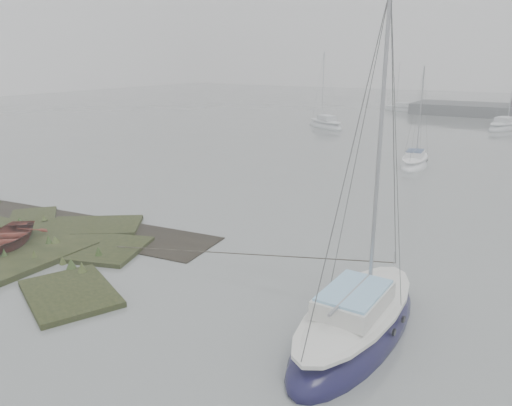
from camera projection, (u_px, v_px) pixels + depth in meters
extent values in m
plane|color=slate|center=(368.00, 149.00, 41.38)|extent=(160.00, 160.00, 0.00)
ellipsoid|color=#121033|center=(356.00, 331.00, 13.77)|extent=(2.51, 6.99, 1.68)
ellipsoid|color=silver|center=(357.00, 309.00, 13.58)|extent=(2.02, 6.09, 0.47)
cube|color=silver|center=(354.00, 300.00, 13.22)|extent=(1.56, 2.42, 0.49)
cube|color=#87B8DB|center=(354.00, 290.00, 13.14)|extent=(1.46, 2.22, 0.08)
cylinder|color=#939399|center=(379.00, 148.00, 13.08)|extent=(0.11, 0.11, 7.91)
cylinder|color=#939399|center=(351.00, 293.00, 12.98)|extent=(0.18, 2.77, 0.09)
ellipsoid|color=white|center=(414.00, 165.00, 35.09)|extent=(2.22, 5.35, 1.26)
ellipsoid|color=white|center=(415.00, 157.00, 34.95)|extent=(1.82, 4.65, 0.36)
cube|color=white|center=(415.00, 154.00, 34.67)|extent=(1.29, 1.89, 0.37)
cube|color=navy|center=(415.00, 151.00, 34.61)|extent=(1.20, 1.73, 0.06)
cylinder|color=#939399|center=(421.00, 110.00, 34.62)|extent=(0.08, 0.08, 5.95)
cylinder|color=#939399|center=(415.00, 151.00, 34.48)|extent=(0.28, 2.08, 0.07)
ellipsoid|color=silver|center=(325.00, 126.00, 54.00)|extent=(6.03, 5.15, 1.46)
ellipsoid|color=silver|center=(325.00, 121.00, 53.83)|extent=(5.17, 4.38, 0.41)
cube|color=silver|center=(327.00, 118.00, 53.50)|extent=(2.43, 2.26, 0.43)
cube|color=silver|center=(327.00, 116.00, 53.43)|extent=(2.24, 2.09, 0.07)
cylinder|color=#939399|center=(323.00, 85.00, 53.46)|extent=(0.09, 0.09, 6.88)
cylinder|color=#939399|center=(328.00, 116.00, 53.28)|extent=(1.99, 1.49, 0.08)
ellipsoid|color=#B2B7BC|center=(504.00, 128.00, 52.52)|extent=(3.60, 6.36, 1.47)
ellipsoid|color=silver|center=(505.00, 123.00, 52.35)|extent=(3.01, 5.50, 0.41)
cube|color=silver|center=(504.00, 120.00, 52.08)|extent=(1.83, 2.35, 0.43)
cube|color=#B8BDC4|center=(504.00, 117.00, 52.01)|extent=(1.69, 2.16, 0.07)
cylinder|color=#939399|center=(504.00, 117.00, 51.90)|extent=(0.75, 2.34, 0.08)
ellipsoid|color=#B1B6BB|center=(400.00, 110.00, 70.58)|extent=(5.40, 2.94, 1.25)
ellipsoid|color=white|center=(401.00, 107.00, 70.44)|extent=(4.67, 2.45, 0.35)
cube|color=white|center=(402.00, 104.00, 70.20)|extent=(1.98, 1.51, 0.37)
cube|color=silver|center=(402.00, 103.00, 70.15)|extent=(1.82, 1.41, 0.06)
cylinder|color=#939399|center=(398.00, 83.00, 69.99)|extent=(0.08, 0.08, 5.87)
cylinder|color=#939399|center=(403.00, 103.00, 70.04)|extent=(2.00, 0.59, 0.07)
imported|color=maroon|center=(8.00, 236.00, 19.79)|extent=(3.84, 4.06, 0.68)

